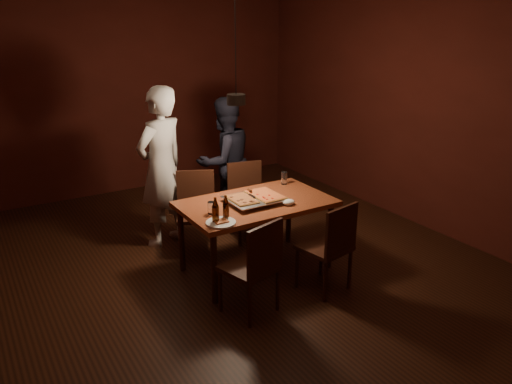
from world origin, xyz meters
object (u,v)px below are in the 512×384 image
beer_bottle_b (226,207)px  diner_white (161,168)px  plate_slice (221,222)px  chair_near_left (256,260)px  pizza_tray (255,200)px  beer_bottle_a (215,211)px  pendant_lamp (236,98)px  chair_near_right (332,240)px  chair_far_right (247,193)px  chair_far_left (196,204)px  diner_dark (225,162)px  dining_table (256,208)px

beer_bottle_b → diner_white: 1.35m
plate_slice → chair_near_left: bearing=-74.6°
chair_near_left → pizza_tray: size_ratio=0.94×
chair_near_left → pizza_tray: chair_near_left is taller
beer_bottle_a → pizza_tray: bearing=25.2°
pendant_lamp → chair_near_right: bearing=-64.4°
pizza_tray → chair_far_right: bearing=59.3°
chair_far_right → chair_near_right: bearing=102.8°
chair_near_left → beer_bottle_a: bearing=92.7°
chair_far_left → beer_bottle_a: bearing=99.6°
chair_far_left → chair_near_right: size_ratio=1.14×
chair_far_right → diner_dark: diner_dark is taller
pendant_lamp → diner_dark: bearing=68.2°
chair_near_left → beer_bottle_a: size_ratio=2.15×
dining_table → beer_bottle_b: (-0.47, -0.24, 0.19)m
beer_bottle_a → diner_dark: 1.83m
chair_far_right → diner_white: 1.04m
chair_far_left → diner_white: diner_white is taller
diner_white → diner_dark: size_ratio=1.13×
dining_table → beer_bottle_a: 0.69m
chair_near_left → plate_slice: (-0.11, 0.42, 0.22)m
chair_far_left → diner_dark: (0.65, 0.53, 0.27)m
chair_far_right → pendant_lamp: 1.42m
dining_table → diner_dark: (0.34, 1.29, 0.13)m
chair_far_left → beer_bottle_a: beer_bottle_a is taller
pizza_tray → beer_bottle_a: bearing=-160.1°
dining_table → diner_dark: 1.34m
chair_near_right → beer_bottle_a: beer_bottle_a is taller
plate_slice → chair_near_right: bearing=-25.5°
chair_far_left → beer_bottle_b: (-0.16, -1.01, 0.32)m
chair_far_left → beer_bottle_b: beer_bottle_b is taller
chair_near_right → beer_bottle_b: 1.03m
chair_near_right → beer_bottle_b: size_ratio=2.20×
diner_white → plate_slice: bearing=66.1°
beer_bottle_a → plate_slice: bearing=-44.9°
chair_near_right → plate_slice: 1.05m
beer_bottle_b → diner_dark: diner_dark is taller
dining_table → chair_near_right: chair_near_right is taller
chair_far_left → beer_bottle_b: 1.07m
pizza_tray → chair_near_left: bearing=-126.0°
pizza_tray → pendant_lamp: (-0.08, 0.22, 0.99)m
diner_white → diner_dark: 0.92m
chair_far_right → beer_bottle_b: bearing=63.3°
dining_table → chair_far_right: chair_far_right is taller
pizza_tray → beer_bottle_b: size_ratio=2.47×
chair_near_left → pendant_lamp: bearing=53.9°
chair_near_right → beer_bottle_a: 1.12m
dining_table → pizza_tray: bearing=-148.9°
chair_far_right → chair_near_right: (0.01, -1.53, 0.00)m
dining_table → diner_dark: size_ratio=0.93×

